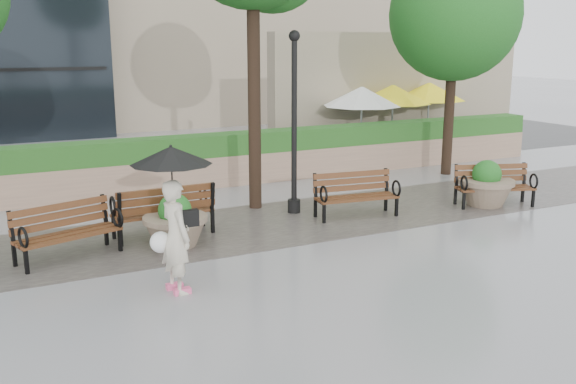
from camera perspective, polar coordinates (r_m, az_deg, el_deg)
name	(u,v)px	position (r m, az deg, el deg)	size (l,w,h in m)	color
ground	(282,280)	(10.28, -0.52, -7.80)	(100.00, 100.00, 0.00)	gray
cobble_strip	(216,231)	(12.90, -6.39, -3.45)	(28.00, 3.20, 0.01)	#383330
hedge_wall	(160,165)	(16.47, -11.29, 2.38)	(24.00, 0.80, 1.35)	tan
cafe_wall	(400,91)	(23.19, 9.89, 8.85)	(10.00, 0.60, 4.00)	tan
cafe_hedge	(426,144)	(21.33, 12.13, 4.19)	(8.00, 0.50, 0.90)	#21531B
asphalt_street	(126,164)	(20.41, -14.22, 2.40)	(40.00, 7.00, 0.00)	black
bench_1	(69,243)	(11.77, -18.93, -4.33)	(1.90, 1.20, 0.96)	#5C2E1A
bench_2	(164,221)	(12.64, -10.98, -2.55)	(1.94, 0.83, 1.02)	#5C2E1A
bench_3	(356,204)	(13.86, 6.06, -1.08)	(1.85, 0.93, 0.95)	#5C2E1A
bench_4	(494,194)	(15.46, 17.84, -0.18)	(1.86, 1.22, 0.94)	#5C2E1A
planter_left	(175,226)	(11.98, -9.97, -2.98)	(1.18, 1.18, 0.99)	#7F6B56
planter_right	(486,188)	(15.41, 17.18, 0.35)	(1.27, 1.27, 1.06)	#7F6B56
lamppost	(294,135)	(13.85, 0.55, 5.07)	(0.28, 0.28, 3.93)	black
tree_2	(457,20)	(18.71, 14.79, 14.60)	(3.62, 3.55, 6.17)	black
patio_umb_white	(362,97)	(20.59, 6.58, 8.40)	(2.50, 2.50, 2.30)	black
patio_umb_yellow_a	(393,95)	(21.63, 9.32, 8.54)	(2.50, 2.50, 2.30)	black
patio_umb_yellow_b	(429,92)	(23.06, 12.43, 8.69)	(2.50, 2.50, 2.30)	black
pedestrian	(174,205)	(9.58, -10.12, -1.16)	(1.20, 1.20, 2.21)	beige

